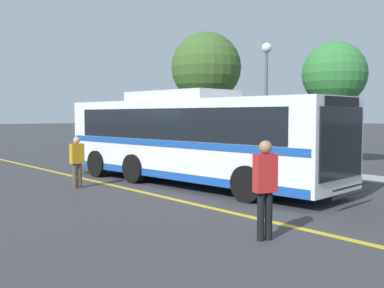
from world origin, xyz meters
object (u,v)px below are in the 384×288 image
tree_0 (334,74)px  street_lamp (266,76)px  pedestrian_1 (265,183)px  transit_bus (192,136)px  parked_car_1 (193,148)px  pedestrian_0 (77,159)px  tree_1 (206,68)px  parked_car_0 (125,143)px

tree_0 → street_lamp: bearing=-144.1°
street_lamp → pedestrian_1: bearing=-49.9°
transit_bus → parked_car_1: transit_bus is taller
pedestrian_0 → tree_1: size_ratio=0.21×
tree_1 → parked_car_0: bearing=-104.1°
pedestrian_0 → pedestrian_1: pedestrian_1 is taller
tree_0 → tree_1: size_ratio=0.75×
parked_car_0 → transit_bus: bearing=70.0°
street_lamp → tree_0: bearing=35.9°
parked_car_0 → street_lamp: size_ratio=0.70×
parked_car_1 → pedestrian_1: bearing=60.0°
transit_bus → tree_1: tree_1 is taller
pedestrian_0 → pedestrian_1: (7.89, -0.09, 0.15)m
parked_car_1 → tree_1: tree_1 is taller
street_lamp → tree_1: tree_1 is taller
tree_1 → pedestrian_0: bearing=-57.8°
street_lamp → tree_1: (-7.48, 2.91, 1.19)m
tree_1 → tree_0: bearing=-6.2°
parked_car_0 → pedestrian_0: pedestrian_0 is taller
parked_car_1 → tree_0: (4.84, 4.48, 3.48)m
pedestrian_1 → street_lamp: (-8.70, 10.34, 3.13)m
parked_car_0 → tree_1: tree_1 is taller
transit_bus → parked_car_0: bearing=-116.2°
pedestrian_0 → tree_0: size_ratio=0.29×
transit_bus → parked_car_0: 12.28m
parked_car_0 → pedestrian_1: bearing=67.1°
pedestrian_0 → tree_0: 12.64m
tree_0 → tree_1: (-10.00, 1.08, 1.18)m
transit_bus → tree_0: size_ratio=1.95×
transit_bus → tree_1: size_ratio=1.45×
tree_1 → transit_bus: bearing=-44.3°
pedestrian_0 → tree_1: (-8.28, 13.16, 4.48)m
transit_bus → tree_1: bearing=-139.1°
pedestrian_0 → street_lamp: (-0.81, 10.25, 3.29)m
transit_bus → tree_0: (-0.05, 8.73, 2.60)m
transit_bus → pedestrian_1: 7.04m
parked_car_0 → tree_0: (11.34, 4.27, 3.57)m
parked_car_1 → street_lamp: bearing=143.8°
parked_car_0 → pedestrian_1: size_ratio=2.17×
transit_bus → parked_car_1: size_ratio=2.61×
parked_car_0 → street_lamp: street_lamp is taller
parked_car_1 → tree_1: bearing=-132.3°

